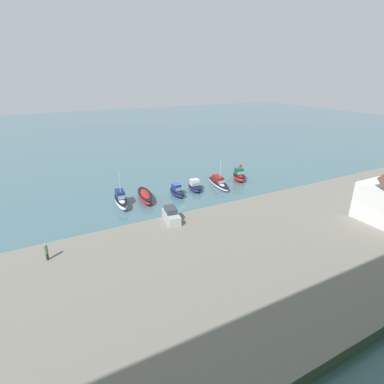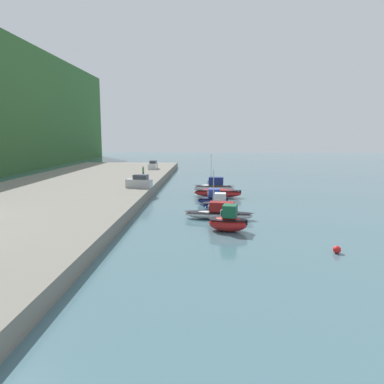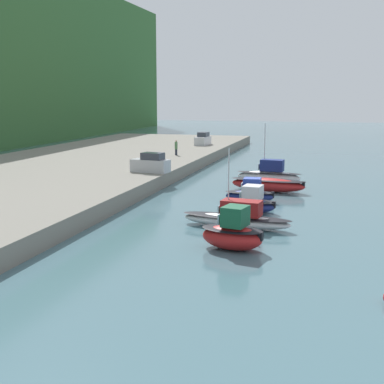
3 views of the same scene
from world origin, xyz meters
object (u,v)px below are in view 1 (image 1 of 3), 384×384
Objects in this scene: parked_car_0 at (171,216)px; mooring_buoy_0 at (241,165)px; moored_boat_0 at (239,176)px; moored_boat_3 at (177,192)px; moored_boat_5 at (121,200)px; person_on_quay at (46,252)px; moored_boat_4 at (145,196)px; moored_boat_1 at (218,183)px; moored_boat_2 at (195,187)px.

parked_car_0 is 6.50× the size of mooring_buoy_0.
moored_boat_0 reaches higher than moored_boat_3.
moored_boat_5 reaches higher than moored_boat_3.
moored_boat_0 is 42.40m from person_on_quay.
moored_boat_0 is at bearing -177.68° from moored_boat_3.
moored_boat_4 is 1.85× the size of parked_car_0.
person_on_quay is at bearing 15.70° from parked_car_0.
parked_car_0 reaches higher than mooring_buoy_0.
moored_boat_1 is 9.91m from moored_boat_3.
mooring_buoy_0 is at bearing -151.93° from person_on_quay.
parked_car_0 is at bearing 37.38° from mooring_buoy_0.
moored_boat_1 reaches higher than moored_boat_3.
moored_boat_3 is (15.72, 1.38, -0.24)m from moored_boat_0.
moored_boat_5 reaches higher than moored_boat_2.
moored_boat_4 is (6.15, -0.87, -0.07)m from moored_boat_3.
moored_boat_1 reaches higher than moored_boat_0.
moored_boat_0 is 21.87m from moored_boat_4.
moored_boat_5 is 3.48× the size of person_on_quay.
moored_boat_1 is 1.88× the size of moored_boat_2.
parked_car_0 is (-4.20, 12.55, 1.36)m from moored_boat_5.
moored_boat_2 is at bearing -173.14° from moored_boat_3.
moored_boat_2 is 0.57× the size of moored_boat_4.
moored_boat_0 is at bearing -158.15° from person_on_quay.
moored_boat_3 is 6.21m from moored_boat_4.
parked_car_0 is at bearing -172.47° from person_on_quay.
moored_boat_0 is at bearing 51.54° from mooring_buoy_0.
moored_boat_3 is at bearing -148.65° from person_on_quay.
mooring_buoy_0 is at bearing -134.44° from parked_car_0.
moored_boat_5 reaches higher than moored_boat_4.
moored_boat_1 is at bearing -155.90° from person_on_quay.
moored_boat_5 is at bearing -4.85° from moored_boat_3.
person_on_quay is at bearing 28.07° from mooring_buoy_0.
moored_boat_1 is (5.83, 0.78, -0.31)m from moored_boat_0.
moored_boat_0 is at bearing -170.48° from moored_boat_2.
person_on_quay is (16.99, 2.24, 0.18)m from parked_car_0.
moored_boat_0 is 6.71× the size of mooring_buoy_0.
moored_boat_5 is 1.69× the size of parked_car_0.
parked_car_0 is at bearing 44.51° from moored_boat_1.
moored_boat_0 reaches higher than moored_boat_2.
moored_boat_0 is 0.61× the size of moored_boat_5.
person_on_quay is 52.75m from mooring_buoy_0.
moored_boat_1 is 36.75m from person_on_quay.
moored_boat_0 is at bearing -165.52° from moored_boat_1.
moored_boat_5 is 10.97× the size of mooring_buoy_0.
person_on_quay reaches higher than moored_boat_3.
mooring_buoy_0 is (-46.50, -24.79, -2.24)m from person_on_quay.
moored_boat_5 is 19.62m from person_on_quay.
moored_boat_4 is 23.27m from person_on_quay.
parked_car_0 reaches higher than moored_boat_4.
moored_boat_0 is at bearing -140.64° from parked_car_0.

